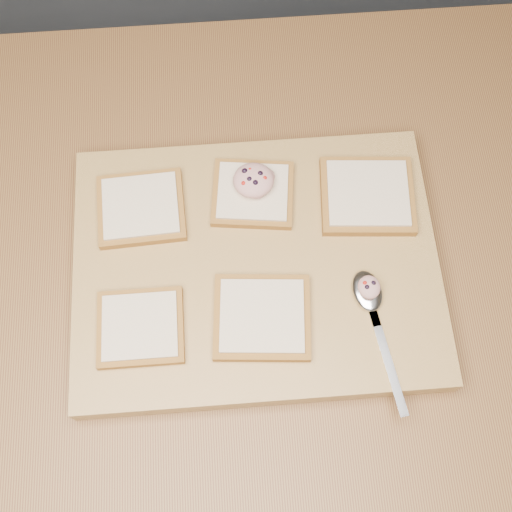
{
  "coord_description": "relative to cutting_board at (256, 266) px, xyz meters",
  "views": [
    {
      "loc": [
        -0.08,
        -0.36,
        1.74
      ],
      "look_at": [
        -0.05,
        -0.05,
        0.96
      ],
      "focal_mm": 45.0,
      "sensor_mm": 36.0,
      "label": 1
    }
  ],
  "objects": [
    {
      "name": "cutting_board",
      "position": [
        0.0,
        0.0,
        0.0
      ],
      "size": [
        0.49,
        0.37,
        0.04
      ],
      "primitive_type": "cube",
      "color": "tan",
      "rests_on": "island_counter"
    },
    {
      "name": "bread_far_center",
      "position": [
        0.0,
        0.1,
        0.03
      ],
      "size": [
        0.12,
        0.11,
        0.02
      ],
      "color": "olive",
      "rests_on": "cutting_board"
    },
    {
      "name": "bread_near_center",
      "position": [
        0.0,
        -0.08,
        0.03
      ],
      "size": [
        0.13,
        0.12,
        0.02
      ],
      "color": "olive",
      "rests_on": "cutting_board"
    },
    {
      "name": "bread_far_left",
      "position": [
        -0.15,
        0.09,
        0.03
      ],
      "size": [
        0.12,
        0.11,
        0.02
      ],
      "color": "olive",
      "rests_on": "cutting_board"
    },
    {
      "name": "tuna_salad_dollop",
      "position": [
        0.0,
        0.11,
        0.05
      ],
      "size": [
        0.06,
        0.05,
        0.03
      ],
      "color": "tan",
      "rests_on": "bread_far_center"
    },
    {
      "name": "ground",
      "position": [
        0.05,
        0.05,
        -0.92
      ],
      "size": [
        4.0,
        4.0,
        0.0
      ],
      "primitive_type": "plane",
      "color": "#515459",
      "rests_on": "ground"
    },
    {
      "name": "spoon_salad",
      "position": [
        0.14,
        -0.05,
        0.04
      ],
      "size": [
        0.03,
        0.03,
        0.02
      ],
      "color": "tan",
      "rests_on": "spoon"
    },
    {
      "name": "bread_near_left",
      "position": [
        -0.15,
        -0.08,
        0.03
      ],
      "size": [
        0.11,
        0.1,
        0.02
      ],
      "color": "olive",
      "rests_on": "cutting_board"
    },
    {
      "name": "spoon",
      "position": [
        0.14,
        -0.07,
        0.03
      ],
      "size": [
        0.05,
        0.2,
        0.01
      ],
      "color": "silver",
      "rests_on": "cutting_board"
    },
    {
      "name": "bread_far_right",
      "position": [
        0.16,
        0.08,
        0.03
      ],
      "size": [
        0.14,
        0.13,
        0.02
      ],
      "color": "olive",
      "rests_on": "cutting_board"
    },
    {
      "name": "island_counter",
      "position": [
        0.05,
        0.05,
        -0.47
      ],
      "size": [
        2.0,
        0.8,
        0.9
      ],
      "color": "slate",
      "rests_on": "ground"
    }
  ]
}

